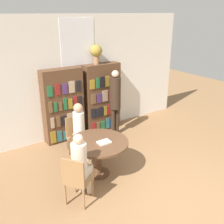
# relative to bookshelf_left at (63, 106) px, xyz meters

# --- Properties ---
(ground_plane) EXTENTS (16.00, 16.00, 0.00)m
(ground_plane) POSITION_rel_bookshelf_left_xyz_m (0.56, -3.21, -0.90)
(ground_plane) COLOR olive
(wall_back) EXTENTS (6.40, 0.07, 3.00)m
(wall_back) POSITION_rel_bookshelf_left_xyz_m (0.56, 0.19, 0.61)
(wall_back) COLOR silver
(wall_back) RESTS_ON ground_plane
(bookshelf_left) EXTENTS (0.99, 0.34, 1.80)m
(bookshelf_left) POSITION_rel_bookshelf_left_xyz_m (0.00, 0.00, 0.00)
(bookshelf_left) COLOR brown
(bookshelf_left) RESTS_ON ground_plane
(bookshelf_right) EXTENTS (0.99, 0.34, 1.80)m
(bookshelf_right) POSITION_rel_bookshelf_left_xyz_m (1.11, -0.00, 0.00)
(bookshelf_right) COLOR brown
(bookshelf_right) RESTS_ON ground_plane
(flower_vase) EXTENTS (0.30, 0.30, 0.48)m
(flower_vase) POSITION_rel_bookshelf_left_xyz_m (0.97, 0.00, 1.21)
(flower_vase) COLOR #997047
(flower_vase) RESTS_ON bookshelf_right
(reading_table) EXTENTS (1.17, 1.17, 0.73)m
(reading_table) POSITION_rel_bookshelf_left_xyz_m (-0.10, -1.80, -0.30)
(reading_table) COLOR brown
(reading_table) RESTS_ON ground_plane
(chair_near_camera) EXTENTS (0.56, 0.56, 0.90)m
(chair_near_camera) POSITION_rel_bookshelf_left_xyz_m (-0.85, -2.35, -0.39)
(chair_near_camera) COLOR olive
(chair_near_camera) RESTS_ON ground_plane
(chair_left_side) EXTENTS (0.40, 0.40, 0.90)m
(chair_left_side) POSITION_rel_bookshelf_left_xyz_m (-0.10, -0.88, -0.39)
(chair_left_side) COLOR olive
(chair_left_side) RESTS_ON ground_plane
(seated_reader_left) EXTENTS (0.24, 0.36, 1.27)m
(seated_reader_left) POSITION_rel_bookshelf_left_xyz_m (-0.10, -1.06, -0.18)
(seated_reader_left) COLOR silver
(seated_reader_left) RESTS_ON ground_plane
(seated_reader_right) EXTENTS (0.41, 0.40, 1.24)m
(seated_reader_right) POSITION_rel_bookshelf_left_xyz_m (-0.70, -2.24, -0.20)
(seated_reader_right) COLOR beige
(seated_reader_right) RESTS_ON ground_plane
(librarian_standing) EXTENTS (0.28, 0.55, 1.72)m
(librarian_standing) POSITION_rel_bookshelf_left_xyz_m (1.19, -0.50, 0.14)
(librarian_standing) COLOR #332319
(librarian_standing) RESTS_ON ground_plane
(open_book_on_table) EXTENTS (0.24, 0.18, 0.03)m
(open_book_on_table) POSITION_rel_bookshelf_left_xyz_m (-0.04, -1.92, -0.16)
(open_book_on_table) COLOR silver
(open_book_on_table) RESTS_ON reading_table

